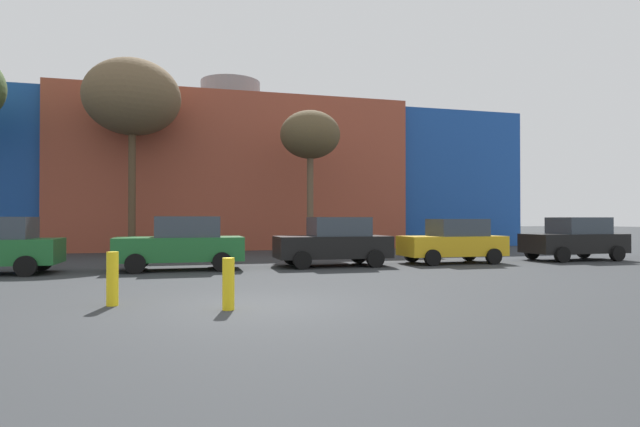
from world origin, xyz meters
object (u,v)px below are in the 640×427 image
at_px(parked_car_3, 334,242).
at_px(parked_car_4, 453,241).
at_px(bollard_yellow_0, 228,284).
at_px(bare_tree_2, 132,98).
at_px(parked_car_5, 575,239).
at_px(bollard_yellow_1, 112,279).
at_px(parked_car_2, 182,243).
at_px(bare_tree_0, 310,136).

distance_m(parked_car_3, parked_car_4, 5.08).
relative_size(parked_car_4, bollard_yellow_0, 4.04).
height_order(parked_car_3, bare_tree_2, bare_tree_2).
height_order(parked_car_5, bare_tree_2, bare_tree_2).
height_order(parked_car_4, bollard_yellow_1, parked_car_4).
distance_m(parked_car_4, parked_car_5, 5.93).
height_order(parked_car_2, parked_car_4, parked_car_2).
bearing_deg(parked_car_3, bare_tree_2, -45.48).
bearing_deg(bare_tree_2, parked_car_4, -31.99).
bearing_deg(parked_car_3, bollard_yellow_1, 46.49).
bearing_deg(parked_car_4, parked_car_3, 0.00).
bearing_deg(parked_car_5, bare_tree_2, -23.30).
bearing_deg(parked_car_5, bollard_yellow_0, 28.32).
relative_size(parked_car_2, bare_tree_2, 0.45).
bearing_deg(bollard_yellow_1, parked_car_2, 79.58).
bearing_deg(bollard_yellow_1, bare_tree_2, 94.11).
distance_m(parked_car_5, bollard_yellow_1, 19.43).
height_order(parked_car_3, bare_tree_0, bare_tree_0).
relative_size(parked_car_3, parked_car_4, 1.04).
bearing_deg(parked_car_4, bollard_yellow_0, 40.91).
relative_size(bare_tree_2, bollard_yellow_0, 9.49).
relative_size(parked_car_5, bollard_yellow_1, 3.86).
relative_size(parked_car_2, bollard_yellow_0, 4.24).
xyz_separation_m(parked_car_5, bare_tree_0, (-10.33, 6.64, 5.12)).
distance_m(parked_car_2, bollard_yellow_0, 8.52).
distance_m(parked_car_4, bollard_yellow_1, 14.11).
bearing_deg(parked_car_3, parked_car_5, -180.00).
height_order(bollard_yellow_0, bollard_yellow_1, bollard_yellow_1).
bearing_deg(parked_car_2, parked_car_5, -180.00).
relative_size(parked_car_2, bare_tree_0, 0.59).
height_order(bare_tree_0, bollard_yellow_1, bare_tree_0).
bearing_deg(bollard_yellow_1, parked_car_5, 22.21).
bearing_deg(bollard_yellow_0, bare_tree_0, 70.45).
bearing_deg(bollard_yellow_0, bollard_yellow_1, 154.12).
xyz_separation_m(parked_car_5, bollard_yellow_0, (-15.69, -8.46, -0.42)).
distance_m(parked_car_3, bollard_yellow_1, 10.13).
bearing_deg(bollard_yellow_0, parked_car_2, 96.36).
relative_size(parked_car_2, bollard_yellow_1, 3.90).
xyz_separation_m(parked_car_4, bare_tree_2, (-13.17, 8.22, 6.96)).
distance_m(parked_car_2, parked_car_4, 10.70).
height_order(parked_car_4, bollard_yellow_0, parked_car_4).
xyz_separation_m(bare_tree_0, bollard_yellow_1, (-7.65, -13.98, -5.49)).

